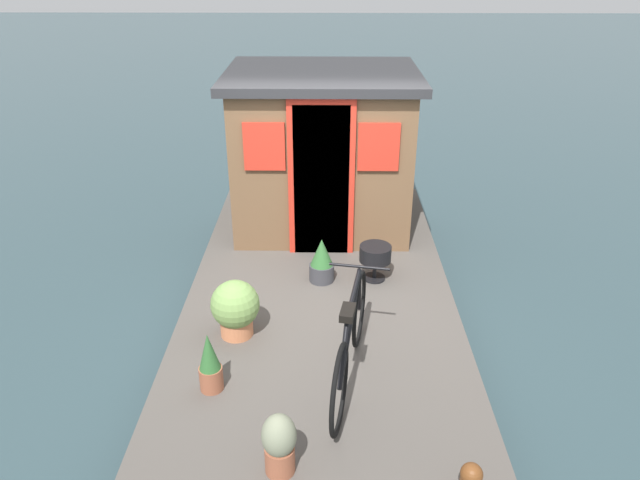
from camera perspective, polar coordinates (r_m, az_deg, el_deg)
The scene contains 10 objects.
ground_plane at distance 6.29m, azimuth 0.02°, elevation -8.44°, with size 60.00×60.00×0.00m, color #2D4247.
houseboat_deck at distance 6.17m, azimuth 0.02°, elevation -6.78°, with size 5.65×2.67×0.44m.
houseboat_cabin at distance 7.21m, azimuth 0.20°, elevation 8.65°, with size 1.84×2.21×1.87m.
bicycle at distance 4.75m, azimuth 2.92°, elevation -9.64°, with size 1.72×0.50×0.81m.
potted_plant_rosemary at distance 4.13m, azimuth -3.93°, elevation -18.87°, with size 0.23×0.23×0.47m.
potted_plant_succulent at distance 6.15m, azimuth 0.16°, elevation -2.04°, with size 0.26×0.26×0.48m.
potted_plant_ivy at distance 4.81m, azimuth -10.53°, elevation -11.56°, with size 0.19×0.19×0.52m.
potted_plant_sage at distance 5.36m, azimuth -8.12°, elevation -6.43°, with size 0.44×0.44×0.54m.
charcoal_grill at distance 6.18m, azimuth 5.32°, elevation -1.45°, with size 0.33×0.33×0.39m.
mooring_bollard at distance 4.17m, azimuth 14.24°, elevation -21.42°, with size 0.14×0.14×0.27m.
Camera 1 is at (-5.14, -0.06, 3.64)m, focal length 33.37 mm.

